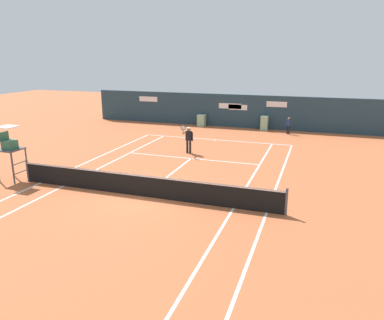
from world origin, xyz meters
TOP-DOWN VIEW (x-y plane):
  - ground_plane at (-0.00, 0.58)m, footprint 80.00×80.00m
  - tennis_net at (0.00, 0.00)m, footprint 12.10×0.10m
  - sponsor_back_wall at (0.00, 16.97)m, footprint 25.00×1.02m
  - umpire_chair at (-6.82, -0.07)m, footprint 1.00×1.00m
  - player_on_baseline at (-0.55, 7.52)m, footprint 0.56×0.73m
  - ball_kid_left_post at (4.71, 15.44)m, footprint 0.43×0.20m
  - tennis_ball_mid_court at (-3.96, 2.11)m, footprint 0.07×0.07m
  - tennis_ball_near_service_line at (3.25, 2.37)m, footprint 0.07×0.07m

SIDE VIEW (x-z plane):
  - ground_plane at x=0.00m, z-range 0.00..0.01m
  - tennis_ball_mid_court at x=-3.96m, z-range 0.00..0.07m
  - tennis_ball_near_service_line at x=3.25m, z-range 0.00..0.07m
  - tennis_net at x=0.00m, z-range -0.02..1.05m
  - ball_kid_left_post at x=4.71m, z-range 0.10..1.39m
  - player_on_baseline at x=-0.55m, z-range 0.05..1.89m
  - sponsor_back_wall at x=0.00m, z-range -0.04..2.67m
  - umpire_chair at x=-6.82m, z-range 0.36..3.00m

